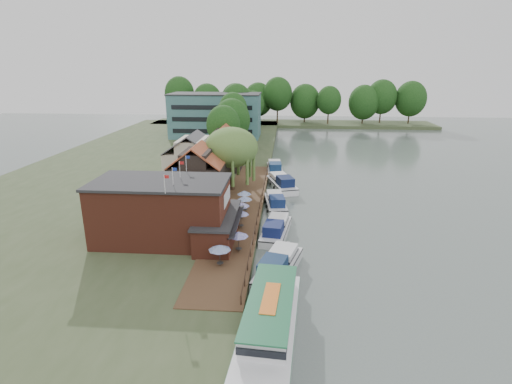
{
  "coord_description": "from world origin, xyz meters",
  "views": [
    {
      "loc": [
        -1.72,
        -43.6,
        20.78
      ],
      "look_at": [
        -6.0,
        12.0,
        3.0
      ],
      "focal_mm": 28.0,
      "sensor_mm": 36.0,
      "label": 1
    }
  ],
  "objects_px": {
    "cottage_a": "(198,172)",
    "swan": "(293,291)",
    "pub": "(179,211)",
    "hotel_block": "(216,115)",
    "umbrella_0": "(220,256)",
    "cottage_c": "(224,148)",
    "umbrella_1": "(239,242)",
    "cruiser_4": "(275,167)",
    "umbrella_5": "(245,204)",
    "tour_boat": "(269,321)",
    "cruiser_0": "(278,263)",
    "umbrella_6": "(244,198)",
    "cruiser_2": "(276,200)",
    "cruiser_1": "(276,227)",
    "cruiser_3": "(282,181)",
    "willow": "(232,159)",
    "umbrella_3": "(241,219)",
    "umbrella_2": "(228,233)",
    "cottage_b": "(193,158)",
    "umbrella_4": "(241,211)"
  },
  "relations": [
    {
      "from": "umbrella_5",
      "to": "cruiser_0",
      "type": "bearing_deg",
      "value": -71.45
    },
    {
      "from": "pub",
      "to": "cruiser_0",
      "type": "height_order",
      "value": "pub"
    },
    {
      "from": "umbrella_0",
      "to": "cottage_c",
      "type": "bearing_deg",
      "value": 98.18
    },
    {
      "from": "swan",
      "to": "cruiser_1",
      "type": "bearing_deg",
      "value": 98.45
    },
    {
      "from": "umbrella_0",
      "to": "cruiser_2",
      "type": "relative_size",
      "value": 0.24
    },
    {
      "from": "umbrella_3",
      "to": "umbrella_1",
      "type": "bearing_deg",
      "value": -85.74
    },
    {
      "from": "pub",
      "to": "umbrella_3",
      "type": "relative_size",
      "value": 8.42
    },
    {
      "from": "hotel_block",
      "to": "cruiser_3",
      "type": "bearing_deg",
      "value": -66.99
    },
    {
      "from": "cottage_c",
      "to": "willow",
      "type": "xyz_separation_m",
      "value": [
        3.5,
        -14.0,
        0.96
      ]
    },
    {
      "from": "cruiser_2",
      "to": "cruiser_4",
      "type": "height_order",
      "value": "cruiser_4"
    },
    {
      "from": "umbrella_1",
      "to": "tour_boat",
      "type": "relative_size",
      "value": 0.16
    },
    {
      "from": "cruiser_0",
      "to": "cottage_c",
      "type": "bearing_deg",
      "value": 121.93
    },
    {
      "from": "swan",
      "to": "pub",
      "type": "bearing_deg",
      "value": 145.47
    },
    {
      "from": "cruiser_4",
      "to": "umbrella_4",
      "type": "bearing_deg",
      "value": -101.47
    },
    {
      "from": "hotel_block",
      "to": "willow",
      "type": "distance_m",
      "value": 52.29
    },
    {
      "from": "umbrella_1",
      "to": "umbrella_5",
      "type": "height_order",
      "value": "same"
    },
    {
      "from": "cottage_a",
      "to": "swan",
      "type": "height_order",
      "value": "cottage_a"
    },
    {
      "from": "pub",
      "to": "hotel_block",
      "type": "distance_m",
      "value": 71.49
    },
    {
      "from": "umbrella_1",
      "to": "cruiser_4",
      "type": "bearing_deg",
      "value": 85.85
    },
    {
      "from": "cruiser_1",
      "to": "cruiser_3",
      "type": "distance_m",
      "value": 20.48
    },
    {
      "from": "cottage_c",
      "to": "umbrella_0",
      "type": "xyz_separation_m",
      "value": [
        5.79,
        -40.31,
        -2.96
      ]
    },
    {
      "from": "cruiser_0",
      "to": "cruiser_1",
      "type": "height_order",
      "value": "cruiser_0"
    },
    {
      "from": "cruiser_3",
      "to": "swan",
      "type": "bearing_deg",
      "value": -104.78
    },
    {
      "from": "cottage_c",
      "to": "cruiser_4",
      "type": "relative_size",
      "value": 0.82
    },
    {
      "from": "umbrella_2",
      "to": "willow",
      "type": "bearing_deg",
      "value": 96.39
    },
    {
      "from": "hotel_block",
      "to": "cottage_a",
      "type": "bearing_deg",
      "value": -82.87
    },
    {
      "from": "cottage_a",
      "to": "umbrella_4",
      "type": "xyz_separation_m",
      "value": [
        7.49,
        -8.08,
        -2.96
      ]
    },
    {
      "from": "umbrella_6",
      "to": "umbrella_5",
      "type": "bearing_deg",
      "value": -82.17
    },
    {
      "from": "pub",
      "to": "cruiser_4",
      "type": "relative_size",
      "value": 1.94
    },
    {
      "from": "umbrella_0",
      "to": "cruiser_0",
      "type": "xyz_separation_m",
      "value": [
        5.96,
        0.83,
        -1.0
      ]
    },
    {
      "from": "pub",
      "to": "cruiser_1",
      "type": "distance_m",
      "value": 12.48
    },
    {
      "from": "hotel_block",
      "to": "cruiser_0",
      "type": "height_order",
      "value": "hotel_block"
    },
    {
      "from": "cottage_b",
      "to": "cottage_c",
      "type": "xyz_separation_m",
      "value": [
        4.0,
        9.0,
        0.0
      ]
    },
    {
      "from": "umbrella_0",
      "to": "tour_boat",
      "type": "xyz_separation_m",
      "value": [
        5.46,
        -9.63,
        -0.62
      ]
    },
    {
      "from": "umbrella_5",
      "to": "umbrella_3",
      "type": "bearing_deg",
      "value": -88.91
    },
    {
      "from": "pub",
      "to": "umbrella_2",
      "type": "xyz_separation_m",
      "value": [
        5.79,
        -0.48,
        -2.36
      ]
    },
    {
      "from": "umbrella_0",
      "to": "swan",
      "type": "relative_size",
      "value": 5.4
    },
    {
      "from": "umbrella_5",
      "to": "cruiser_2",
      "type": "relative_size",
      "value": 0.24
    },
    {
      "from": "cruiser_4",
      "to": "tour_boat",
      "type": "xyz_separation_m",
      "value": [
        1.18,
        -51.34,
        0.41
      ]
    },
    {
      "from": "cruiser_0",
      "to": "umbrella_6",
      "type": "bearing_deg",
      "value": 122.46
    },
    {
      "from": "umbrella_0",
      "to": "umbrella_6",
      "type": "height_order",
      "value": "same"
    },
    {
      "from": "cottage_b",
      "to": "tour_boat",
      "type": "xyz_separation_m",
      "value": [
        15.26,
        -40.94,
        -3.58
      ]
    },
    {
      "from": "cottage_a",
      "to": "hotel_block",
      "type": "bearing_deg",
      "value": 97.13
    },
    {
      "from": "hotel_block",
      "to": "umbrella_5",
      "type": "bearing_deg",
      "value": -76.54
    },
    {
      "from": "umbrella_2",
      "to": "cruiser_2",
      "type": "bearing_deg",
      "value": 71.61
    },
    {
      "from": "hotel_block",
      "to": "willow",
      "type": "relative_size",
      "value": 2.44
    },
    {
      "from": "cottage_b",
      "to": "cruiser_4",
      "type": "bearing_deg",
      "value": 36.48
    },
    {
      "from": "cottage_c",
      "to": "willow",
      "type": "relative_size",
      "value": 0.82
    },
    {
      "from": "umbrella_5",
      "to": "cruiser_1",
      "type": "relative_size",
      "value": 0.24
    },
    {
      "from": "umbrella_5",
      "to": "tour_boat",
      "type": "xyz_separation_m",
      "value": [
        4.56,
        -25.54,
        -0.62
      ]
    }
  ]
}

